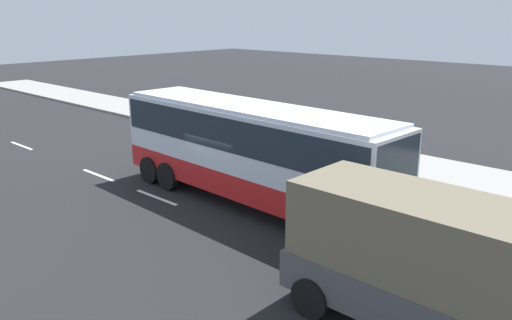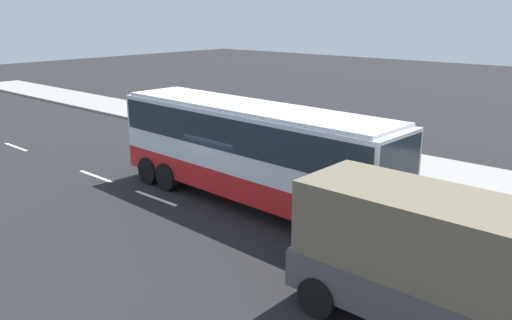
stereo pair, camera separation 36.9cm
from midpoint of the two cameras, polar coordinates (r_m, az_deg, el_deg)
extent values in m
plane|color=black|center=(19.31, -3.44, -4.31)|extent=(120.00, 120.00, 0.00)
cube|color=gray|center=(25.54, 9.68, 0.76)|extent=(80.00, 4.00, 0.15)
cube|color=white|center=(29.51, -25.50, 1.32)|extent=(2.40, 0.16, 0.01)
cube|color=white|center=(22.96, -17.85, -1.73)|extent=(2.40, 0.16, 0.01)
cube|color=white|center=(19.72, -11.65, -4.18)|extent=(2.40, 0.16, 0.01)
cube|color=white|center=(14.83, 6.79, -10.95)|extent=(2.40, 0.16, 0.01)
cube|color=white|center=(13.43, 19.79, -14.95)|extent=(2.40, 0.16, 0.01)
cube|color=red|center=(18.49, -1.20, -1.98)|extent=(11.69, 2.92, 0.88)
cube|color=silver|center=(18.08, -1.23, 2.50)|extent=(11.69, 2.92, 2.09)
cube|color=#1E2833|center=(18.01, -1.24, 3.48)|extent=(11.46, 2.94, 1.15)
cube|color=#1E2833|center=(14.73, 14.91, -0.80)|extent=(0.21, 2.30, 1.67)
cube|color=silver|center=(17.86, -1.25, 5.94)|extent=(11.22, 2.76, 0.12)
cylinder|color=black|center=(17.09, 11.83, -5.43)|extent=(1.11, 0.34, 1.10)
cylinder|color=black|center=(15.24, 7.01, -7.92)|extent=(1.11, 0.34, 1.10)
cylinder|color=black|center=(21.77, -5.37, -0.46)|extent=(1.11, 0.34, 1.10)
cylinder|color=black|center=(20.35, -10.43, -1.84)|extent=(1.11, 0.34, 1.10)
cylinder|color=black|center=(22.66, -7.38, 0.14)|extent=(1.11, 0.34, 1.10)
cylinder|color=black|center=(21.30, -12.35, -1.15)|extent=(1.11, 0.34, 1.10)
cube|color=#4C4C4F|center=(11.94, 17.30, -13.70)|extent=(5.78, 2.40, 0.90)
cube|color=#6B604C|center=(11.36, 17.85, -7.91)|extent=(5.54, 2.31, 1.73)
cylinder|color=black|center=(12.85, 22.86, -14.34)|extent=(0.96, 0.29, 0.96)
cylinder|color=black|center=(13.82, 11.59, -11.11)|extent=(0.96, 0.29, 0.96)
cylinder|color=black|center=(12.13, 5.97, -14.95)|extent=(0.96, 0.29, 0.96)
cylinder|color=#38334C|center=(24.11, 14.79, 0.64)|extent=(0.14, 0.14, 0.75)
cylinder|color=#38334C|center=(23.96, 14.80, 0.54)|extent=(0.14, 0.14, 0.75)
cylinder|color=gold|center=(23.88, 14.91, 2.10)|extent=(0.32, 0.32, 0.56)
sphere|color=#9E7051|center=(23.79, 14.97, 2.99)|extent=(0.20, 0.20, 0.20)
camera|label=1|loc=(0.18, 89.42, 0.17)|focal=35.90mm
camera|label=2|loc=(0.18, -90.58, -0.17)|focal=35.90mm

